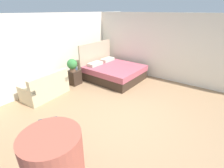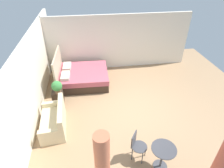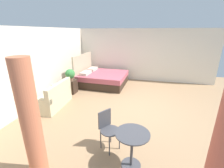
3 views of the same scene
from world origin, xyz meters
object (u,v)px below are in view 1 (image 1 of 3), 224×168
at_px(potted_plant, 72,65).
at_px(cafe_chair_near_window, 51,136).
at_px(nightstand, 75,77).
at_px(balcony_table, 52,167).
at_px(vase, 76,67).
at_px(couch, 46,89).
at_px(bed, 113,71).

distance_m(potted_plant, cafe_chair_near_window, 3.37).
bearing_deg(nightstand, balcony_table, -137.01).
xyz_separation_m(potted_plant, vase, (0.22, 0.08, -0.16)).
height_order(couch, potted_plant, potted_plant).
bearing_deg(nightstand, vase, 15.05).
height_order(vase, cafe_chair_near_window, cafe_chair_near_window).
bearing_deg(potted_plant, couch, 177.68).
xyz_separation_m(couch, vase, (1.35, 0.04, 0.37)).
bearing_deg(nightstand, bed, -34.75).
bearing_deg(balcony_table, vase, 42.20).
xyz_separation_m(potted_plant, balcony_table, (-2.91, -2.76, -0.31)).
bearing_deg(bed, potted_plant, 148.74).
bearing_deg(cafe_chair_near_window, nightstand, 40.54).
xyz_separation_m(bed, vase, (-1.15, 0.91, 0.33)).
relative_size(couch, balcony_table, 2.01).
bearing_deg(bed, balcony_table, -155.73).
relative_size(potted_plant, cafe_chair_near_window, 0.56).
bearing_deg(balcony_table, couch, 57.50).
relative_size(potted_plant, balcony_table, 0.65).
height_order(potted_plant, balcony_table, potted_plant).
height_order(couch, balcony_table, couch).
relative_size(bed, potted_plant, 4.48).
bearing_deg(couch, vase, 1.53).
bearing_deg(cafe_chair_near_window, bed, 19.39).
xyz_separation_m(vase, balcony_table, (-3.13, -2.84, -0.15)).
xyz_separation_m(bed, nightstand, (-1.27, 0.88, -0.05)).
bearing_deg(vase, cafe_chair_near_window, -140.32).
height_order(nightstand, balcony_table, balcony_table).
bearing_deg(couch, potted_plant, -2.32).
distance_m(couch, nightstand, 1.23).
distance_m(nightstand, vase, 0.40).
relative_size(bed, couch, 1.46).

